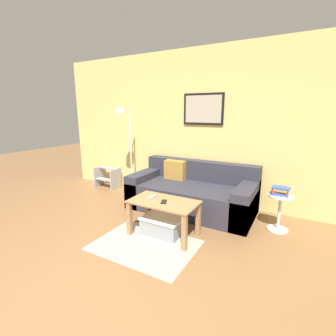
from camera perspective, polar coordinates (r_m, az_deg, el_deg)
ground_plane at (r=2.43m, az=-29.50°, el=-28.40°), size 16.00×16.00×0.00m
wall_back at (r=4.25m, az=6.05°, el=9.49°), size 5.60×0.09×2.55m
area_rug at (r=3.03m, az=-5.43°, el=-17.49°), size 1.18×0.87×0.01m
couch at (r=3.93m, az=5.58°, el=-5.89°), size 1.94×0.93×0.74m
coffee_table at (r=3.09m, az=-1.01°, el=-9.50°), size 0.85×0.49×0.46m
storage_bin at (r=3.23m, az=-1.13°, el=-13.19°), size 0.52×0.39×0.23m
floor_lamp at (r=4.39m, az=-9.86°, el=6.79°), size 0.24×0.45×1.61m
side_table at (r=3.55m, az=24.68°, el=-8.81°), size 0.31×0.31×0.49m
book_stack at (r=3.49m, az=24.84°, el=-4.91°), size 0.24×0.19×0.10m
remote_control at (r=3.17m, az=-3.71°, el=-6.80°), size 0.05×0.15×0.02m
cell_phone at (r=3.02m, az=-0.97°, el=-7.91°), size 0.11×0.15×0.01m
step_stool at (r=5.21m, az=-14.01°, el=-1.96°), size 0.48×0.31×0.41m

